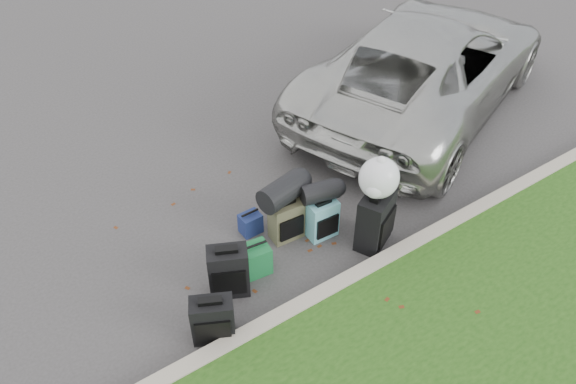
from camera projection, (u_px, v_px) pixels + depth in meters
ground at (304, 231)px, 7.01m from camera, size 120.00×120.00×0.00m
curb at (355, 278)px, 6.33m from camera, size 120.00×0.18×0.15m
suv at (427, 64)px, 8.80m from camera, size 5.99×4.37×1.51m
suitcase_small_black at (213, 320)px, 5.65m from camera, size 0.49×0.41×0.54m
suitcase_large_black_left at (229, 271)px, 6.09m from camera, size 0.51×0.42×0.63m
suitcase_olive at (286, 220)px, 6.78m from camera, size 0.40×0.27×0.54m
suitcase_teal at (322, 219)px, 6.80m from camera, size 0.37×0.23×0.52m
suitcase_large_black_right at (375, 220)px, 6.63m from camera, size 0.57×0.48×0.74m
tote_green at (255, 260)px, 6.39m from camera, size 0.36×0.30×0.38m
tote_navy at (250, 223)px, 6.92m from camera, size 0.26×0.21×0.27m
duffel_left at (283, 191)px, 6.53m from camera, size 0.64×0.44×0.32m
duffel_right at (320, 192)px, 6.60m from camera, size 0.49×0.34×0.25m
trash_bag at (379, 178)px, 6.27m from camera, size 0.47×0.47×0.47m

